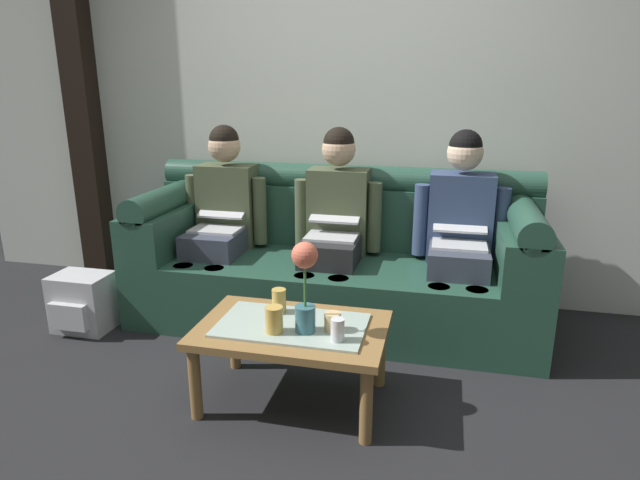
% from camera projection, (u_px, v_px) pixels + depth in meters
% --- Properties ---
extents(ground_plane, '(14.00, 14.00, 0.00)m').
position_uv_depth(ground_plane, '(282.00, 421.00, 2.45)').
color(ground_plane, black).
extents(back_wall_patterned, '(6.00, 0.12, 2.90)m').
position_uv_depth(back_wall_patterned, '(352.00, 87.00, 3.63)').
color(back_wall_patterned, silver).
rests_on(back_wall_patterned, ground_plane).
extents(timber_pillar, '(0.20, 0.20, 2.90)m').
position_uv_depth(timber_pillar, '(82.00, 87.00, 3.96)').
color(timber_pillar, black).
rests_on(timber_pillar, ground_plane).
extents(couch, '(2.49, 0.88, 0.96)m').
position_uv_depth(couch, '(335.00, 264.00, 3.44)').
color(couch, '#234738').
rests_on(couch, ground_plane).
extents(person_left, '(0.56, 0.67, 1.22)m').
position_uv_depth(person_left, '(222.00, 213.00, 3.52)').
color(person_left, '#383D4C').
rests_on(person_left, ground_plane).
extents(person_middle, '(0.56, 0.67, 1.22)m').
position_uv_depth(person_middle, '(335.00, 220.00, 3.36)').
color(person_middle, '#232326').
rests_on(person_middle, ground_plane).
extents(person_right, '(0.56, 0.67, 1.22)m').
position_uv_depth(person_right, '(460.00, 227.00, 3.19)').
color(person_right, '#383D4C').
rests_on(person_right, ground_plane).
extents(coffee_table, '(0.88, 0.57, 0.40)m').
position_uv_depth(coffee_table, '(292.00, 336.00, 2.52)').
color(coffee_table, olive).
rests_on(coffee_table, ground_plane).
extents(flower_vase, '(0.12, 0.12, 0.42)m').
position_uv_depth(flower_vase, '(305.00, 281.00, 2.36)').
color(flower_vase, '#336672').
rests_on(flower_vase, coffee_table).
extents(cup_near_left, '(0.06, 0.06, 0.10)m').
position_uv_depth(cup_near_left, '(338.00, 330.00, 2.33)').
color(cup_near_left, silver).
rests_on(cup_near_left, coffee_table).
extents(cup_near_right, '(0.07, 0.07, 0.12)m').
position_uv_depth(cup_near_right, '(279.00, 301.00, 2.62)').
color(cup_near_right, gold).
rests_on(cup_near_right, coffee_table).
extents(cup_far_center, '(0.08, 0.08, 0.12)m').
position_uv_depth(cup_far_center, '(274.00, 320.00, 2.41)').
color(cup_far_center, gold).
rests_on(cup_far_center, coffee_table).
extents(cup_far_left, '(0.08, 0.08, 0.08)m').
position_uv_depth(cup_far_left, '(333.00, 322.00, 2.43)').
color(cup_far_left, '#DBB77A').
rests_on(cup_far_left, coffee_table).
extents(backpack_left, '(0.34, 0.29, 0.36)m').
position_uv_depth(backpack_left, '(82.00, 303.00, 3.32)').
color(backpack_left, '#B7B7BC').
rests_on(backpack_left, ground_plane).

